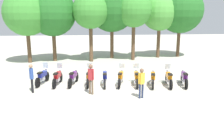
{
  "coord_description": "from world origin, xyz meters",
  "views": [
    {
      "loc": [
        -1.43,
        -14.62,
        4.46
      ],
      "look_at": [
        0.0,
        0.5,
        0.9
      ],
      "focal_mm": 37.39,
      "sensor_mm": 36.0,
      "label": 1
    }
  ],
  "objects_px": {
    "tree_2": "(90,11)",
    "tree_6": "(180,11)",
    "motorcycle_0": "(43,76)",
    "motorcycle_6": "(136,77)",
    "motorcycle_7": "(153,78)",
    "tree_4": "(134,10)",
    "motorcycle_4": "(105,78)",
    "tree_1": "(52,13)",
    "tree_0": "(26,13)",
    "tree_3": "(112,8)",
    "motorcycle_2": "(73,77)",
    "motorcycle_8": "(169,78)",
    "person_0": "(91,77)",
    "motorcycle_9": "(184,78)",
    "motorcycle_3": "(89,77)",
    "motorcycle_5": "(121,77)",
    "person_2": "(31,76)",
    "tree_5": "(160,12)",
    "motorcycle_1": "(58,77)",
    "person_1": "(141,81)"
  },
  "relations": [
    {
      "from": "motorcycle_6",
      "to": "motorcycle_0",
      "type": "bearing_deg",
      "value": 88.98
    },
    {
      "from": "tree_6",
      "to": "tree_3",
      "type": "bearing_deg",
      "value": -178.28
    },
    {
      "from": "motorcycle_0",
      "to": "motorcycle_4",
      "type": "height_order",
      "value": "motorcycle_0"
    },
    {
      "from": "tree_5",
      "to": "tree_6",
      "type": "xyz_separation_m",
      "value": [
        2.32,
        0.25,
        0.19
      ]
    },
    {
      "from": "motorcycle_3",
      "to": "tree_4",
      "type": "relative_size",
      "value": 0.32
    },
    {
      "from": "tree_3",
      "to": "tree_4",
      "type": "distance_m",
      "value": 2.41
    },
    {
      "from": "motorcycle_6",
      "to": "person_2",
      "type": "bearing_deg",
      "value": 104.82
    },
    {
      "from": "motorcycle_0",
      "to": "tree_5",
      "type": "xyz_separation_m",
      "value": [
        10.53,
        9.22,
        4.25
      ]
    },
    {
      "from": "motorcycle_4",
      "to": "tree_1",
      "type": "relative_size",
      "value": 0.31
    },
    {
      "from": "person_2",
      "to": "tree_0",
      "type": "height_order",
      "value": "tree_0"
    },
    {
      "from": "motorcycle_6",
      "to": "person_0",
      "type": "relative_size",
      "value": 1.24
    },
    {
      "from": "motorcycle_6",
      "to": "tree_2",
      "type": "height_order",
      "value": "tree_2"
    },
    {
      "from": "person_1",
      "to": "tree_0",
      "type": "bearing_deg",
      "value": 21.18
    },
    {
      "from": "motorcycle_2",
      "to": "motorcycle_4",
      "type": "xyz_separation_m",
      "value": [
        2.05,
        -0.3,
        0.0
      ]
    },
    {
      "from": "tree_5",
      "to": "tree_2",
      "type": "bearing_deg",
      "value": -167.58
    },
    {
      "from": "motorcycle_3",
      "to": "person_0",
      "type": "height_order",
      "value": "person_0"
    },
    {
      "from": "motorcycle_2",
      "to": "motorcycle_5",
      "type": "distance_m",
      "value": 3.11
    },
    {
      "from": "motorcycle_5",
      "to": "tree_6",
      "type": "height_order",
      "value": "tree_6"
    },
    {
      "from": "motorcycle_9",
      "to": "person_2",
      "type": "xyz_separation_m",
      "value": [
        -9.51,
        -0.56,
        0.51
      ]
    },
    {
      "from": "motorcycle_7",
      "to": "tree_4",
      "type": "xyz_separation_m",
      "value": [
        0.37,
        9.1,
        4.51
      ]
    },
    {
      "from": "motorcycle_1",
      "to": "motorcycle_7",
      "type": "bearing_deg",
      "value": -89.23
    },
    {
      "from": "person_1",
      "to": "tree_5",
      "type": "relative_size",
      "value": 0.25
    },
    {
      "from": "motorcycle_0",
      "to": "motorcycle_8",
      "type": "xyz_separation_m",
      "value": [
        8.22,
        -1.17,
        0.0
      ]
    },
    {
      "from": "motorcycle_1",
      "to": "motorcycle_3",
      "type": "height_order",
      "value": "same"
    },
    {
      "from": "motorcycle_3",
      "to": "motorcycle_2",
      "type": "bearing_deg",
      "value": 90.23
    },
    {
      "from": "motorcycle_7",
      "to": "motorcycle_5",
      "type": "bearing_deg",
      "value": 93.98
    },
    {
      "from": "tree_1",
      "to": "tree_3",
      "type": "height_order",
      "value": "tree_3"
    },
    {
      "from": "tree_0",
      "to": "person_0",
      "type": "bearing_deg",
      "value": -59.6
    },
    {
      "from": "motorcycle_5",
      "to": "motorcycle_6",
      "type": "height_order",
      "value": "same"
    },
    {
      "from": "motorcycle_8",
      "to": "tree_5",
      "type": "distance_m",
      "value": 11.46
    },
    {
      "from": "motorcycle_7",
      "to": "person_2",
      "type": "height_order",
      "value": "person_2"
    },
    {
      "from": "tree_2",
      "to": "tree_6",
      "type": "height_order",
      "value": "tree_6"
    },
    {
      "from": "motorcycle_9",
      "to": "person_2",
      "type": "distance_m",
      "value": 9.54
    },
    {
      "from": "motorcycle_4",
      "to": "tree_2",
      "type": "relative_size",
      "value": 0.33
    },
    {
      "from": "tree_0",
      "to": "tree_1",
      "type": "xyz_separation_m",
      "value": [
        2.29,
        0.67,
        0.04
      ]
    },
    {
      "from": "person_0",
      "to": "tree_3",
      "type": "height_order",
      "value": "tree_3"
    },
    {
      "from": "motorcycle_1",
      "to": "tree_1",
      "type": "xyz_separation_m",
      "value": [
        -1.38,
        8.56,
        4.18
      ]
    },
    {
      "from": "motorcycle_0",
      "to": "motorcycle_6",
      "type": "bearing_deg",
      "value": -86.09
    },
    {
      "from": "person_2",
      "to": "motorcycle_6",
      "type": "bearing_deg",
      "value": 164.49
    },
    {
      "from": "motorcycle_7",
      "to": "motorcycle_8",
      "type": "bearing_deg",
      "value": -80.23
    },
    {
      "from": "motorcycle_8",
      "to": "tree_6",
      "type": "relative_size",
      "value": 0.3
    },
    {
      "from": "motorcycle_9",
      "to": "motorcycle_7",
      "type": "bearing_deg",
      "value": 99.49
    },
    {
      "from": "motorcycle_2",
      "to": "tree_1",
      "type": "relative_size",
      "value": 0.31
    },
    {
      "from": "person_0",
      "to": "person_1",
      "type": "xyz_separation_m",
      "value": [
        2.73,
        -0.92,
        -0.06
      ]
    },
    {
      "from": "motorcycle_4",
      "to": "motorcycle_0",
      "type": "bearing_deg",
      "value": 84.56
    },
    {
      "from": "tree_0",
      "to": "tree_3",
      "type": "relative_size",
      "value": 0.89
    },
    {
      "from": "motorcycle_2",
      "to": "tree_2",
      "type": "bearing_deg",
      "value": 3.76
    },
    {
      "from": "motorcycle_1",
      "to": "motorcycle_6",
      "type": "distance_m",
      "value": 5.16
    },
    {
      "from": "motorcycle_5",
      "to": "motorcycle_7",
      "type": "bearing_deg",
      "value": -86.19
    },
    {
      "from": "motorcycle_5",
      "to": "tree_4",
      "type": "bearing_deg",
      "value": -1.4
    }
  ]
}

